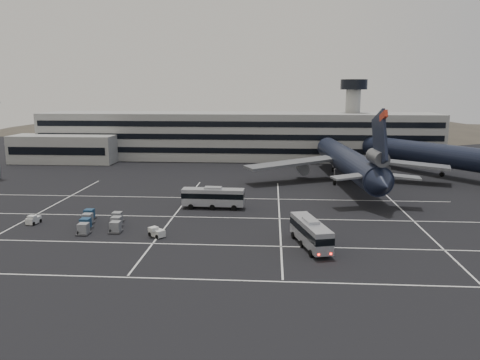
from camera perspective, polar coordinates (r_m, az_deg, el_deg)
name	(u,v)px	position (r m, az deg, el deg)	size (l,w,h in m)	color
ground	(205,224)	(75.65, -4.28, -5.38)	(260.00, 260.00, 0.00)	black
lane_markings	(212,223)	(76.21, -3.49, -5.24)	(90.00, 55.62, 0.01)	silver
terminal	(228,136)	(144.27, -1.47, 5.37)	(125.00, 26.00, 24.00)	gray
hills	(286,154)	(244.19, 5.64, 3.22)	(352.00, 180.00, 44.00)	#38332B
trijet_main	(348,161)	(108.56, 13.03, 2.27)	(47.33, 57.69, 18.08)	black
trijet_far	(447,155)	(124.36, 23.93, 2.78)	(39.15, 49.80, 18.08)	black
bus_near	(311,232)	(65.15, 8.60, -6.26)	(5.28, 11.37, 3.91)	#919398
bus_far	(213,197)	(84.79, -3.29, -2.03)	(11.31, 3.13, 3.97)	#919398
tug_a	(33,220)	(82.39, -23.91, -4.47)	(1.78, 2.55, 1.51)	silver
tug_b	(157,232)	(70.08, -10.05, -6.29)	(2.79, 2.68, 1.56)	silver
uld_cluster	(99,222)	(77.02, -16.77, -4.89)	(8.97, 10.47, 1.71)	#2D2D30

